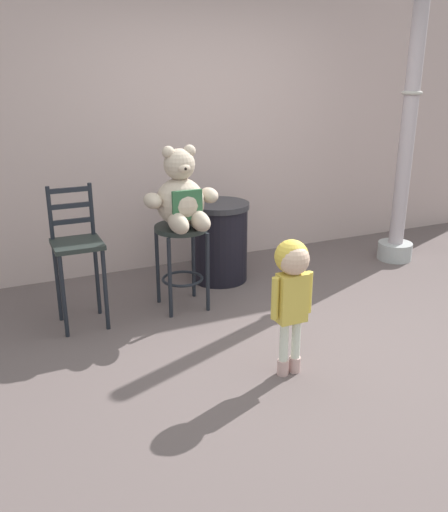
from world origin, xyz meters
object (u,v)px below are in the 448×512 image
Objects in this scene: child_walking at (292,279)px; trash_bin at (219,241)px; bar_chair_empty at (77,250)px; teddy_bear at (182,198)px; lamppost at (406,148)px; bar_stool_with_teddy at (182,248)px.

child_walking is 1.23× the size of trash_bin.
trash_bin is 0.69× the size of bar_chair_empty.
teddy_bear is 2.46m from lamppost.
teddy_bear is (0.00, -0.03, 0.43)m from bar_stool_with_teddy.
bar_stool_with_teddy is 0.83m from bar_chair_empty.
child_walking is 0.84× the size of bar_chair_empty.
bar_chair_empty reaches higher than bar_stool_with_teddy.
teddy_bear is at bearing -90.00° from bar_stool_with_teddy.
teddy_bear is 0.86× the size of trash_bin.
trash_bin is (0.26, 1.72, -0.29)m from child_walking.
child_walking is at bearing -77.62° from teddy_bear.
bar_stool_with_teddy is at bearing 90.00° from teddy_bear.
teddy_bear is at bearing -174.27° from lamppost.
bar_chair_empty is (-1.36, -0.42, 0.23)m from trash_bin.
teddy_bear is at bearing -52.30° from child_walking.
lamppost is (2.44, 0.24, 0.21)m from teddy_bear.
teddy_bear is 0.91m from trash_bin.
teddy_bear is 0.90m from bar_chair_empty.
trash_bin is at bearing 41.78° from teddy_bear.
child_walking is (0.27, -1.28, 0.15)m from bar_stool_with_teddy.
bar_stool_with_teddy is 0.65× the size of bar_chair_empty.
lamppost is 2.68× the size of bar_chair_empty.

